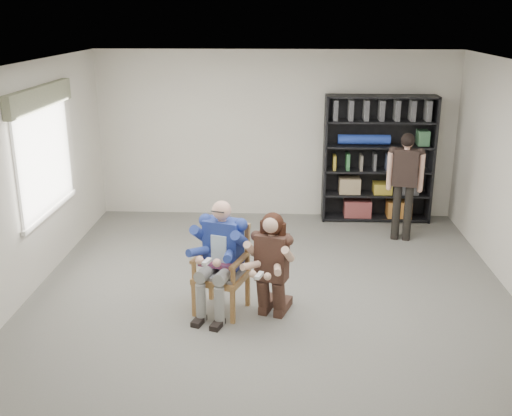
# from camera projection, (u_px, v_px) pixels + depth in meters

# --- Properties ---
(room_shell) EXTENTS (6.00, 7.00, 2.80)m
(room_shell) POSITION_uv_depth(u_px,v_px,m) (271.00, 195.00, 6.74)
(room_shell) COLOR silver
(room_shell) RESTS_ON ground
(floor) EXTENTS (6.00, 7.00, 0.01)m
(floor) POSITION_uv_depth(u_px,v_px,m) (270.00, 307.00, 7.17)
(floor) COLOR slate
(floor) RESTS_ON ground
(window_left) EXTENTS (0.16, 2.00, 1.75)m
(window_left) POSITION_uv_depth(u_px,v_px,m) (46.00, 153.00, 7.74)
(window_left) COLOR white
(window_left) RESTS_ON room_shell
(armchair) EXTENTS (0.76, 0.75, 1.05)m
(armchair) POSITION_uv_depth(u_px,v_px,m) (221.00, 270.00, 6.92)
(armchair) COLOR #9A542D
(armchair) RESTS_ON floor
(seated_man) EXTENTS (0.81, 0.96, 1.36)m
(seated_man) POSITION_uv_depth(u_px,v_px,m) (221.00, 257.00, 6.88)
(seated_man) COLOR navy
(seated_man) RESTS_ON floor
(kneeling_woman) EXTENTS (0.76, 0.96, 1.25)m
(kneeling_woman) POSITION_uv_depth(u_px,v_px,m) (271.00, 267.00, 6.75)
(kneeling_woman) COLOR #3C221D
(kneeling_woman) RESTS_ON floor
(bookshelf) EXTENTS (1.80, 0.38, 2.10)m
(bookshelf) POSITION_uv_depth(u_px,v_px,m) (378.00, 159.00, 9.89)
(bookshelf) COLOR black
(bookshelf) RESTS_ON floor
(standing_man) EXTENTS (0.57, 0.39, 1.67)m
(standing_man) POSITION_uv_depth(u_px,v_px,m) (404.00, 188.00, 9.06)
(standing_man) COLOR black
(standing_man) RESTS_ON floor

